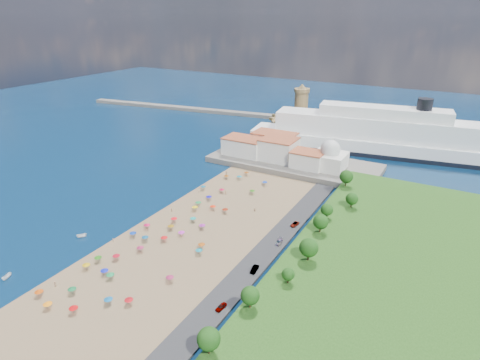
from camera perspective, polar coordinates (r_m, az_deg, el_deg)
The scene contains 13 objects.
ground at distance 163.34m, azimuth -5.55°, elevation -5.29°, with size 700.00×700.00×0.00m, color #071938.
terrace at distance 217.54m, azimuth 7.60°, elevation 2.40°, with size 90.00×36.00×3.00m, color #59544C.
jetty at distance 256.22m, azimuth 6.01°, elevation 5.57°, with size 18.00×70.00×2.40m, color #59544C.
breakwater at distance 341.08m, azimuth -6.27°, elevation 9.93°, with size 200.00×7.00×2.60m, color #59544C.
waterfront_buildings at distance 220.79m, azimuth 4.61°, elevation 4.60°, with size 57.00×29.00×11.00m.
domed_building at distance 207.23m, azimuth 12.62°, elevation 3.19°, with size 16.00×16.00×15.00m.
fortress at distance 281.55m, azimuth 8.54°, elevation 8.18°, with size 40.00×40.00×32.40m.
cruise_ship at distance 246.85m, azimuth 19.39°, elevation 5.82°, with size 154.50×46.50×33.40m.
beach_parasols at distance 152.73m, azimuth -9.49°, elevation -6.74°, with size 32.37×116.09×2.20m.
beachgoers at distance 168.79m, azimuth -6.47°, elevation -3.93°, with size 34.73×103.19×1.85m.
moored_boats at distance 152.54m, azimuth -25.87°, elevation -9.62°, with size 3.20×32.39×1.45m.
parked_cars at distance 137.95m, azimuth 4.10°, elevation -10.35°, with size 2.59×57.99×1.44m.
hillside_trees at distance 135.03m, azimuth 10.11°, elevation -7.12°, with size 13.44×112.91×7.52m.
Camera 1 is at (83.91, -117.27, 76.73)m, focal length 30.00 mm.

